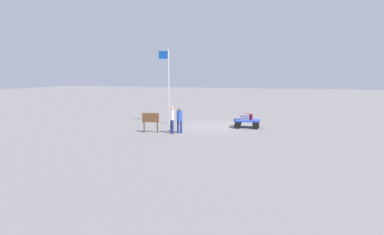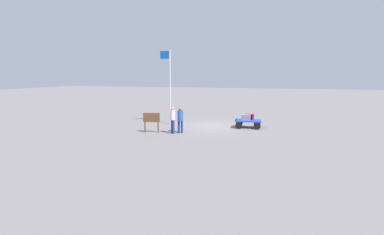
{
  "view_description": "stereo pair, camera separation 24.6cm",
  "coord_description": "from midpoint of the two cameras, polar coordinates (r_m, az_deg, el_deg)",
  "views": [
    {
      "loc": [
        -4.53,
        21.59,
        3.83
      ],
      "look_at": [
        -0.16,
        6.0,
        1.48
      ],
      "focal_mm": 28.43,
      "sensor_mm": 36.0,
      "label": 1
    },
    {
      "loc": [
        -4.77,
        21.52,
        3.83
      ],
      "look_at": [
        -0.16,
        6.0,
        1.48
      ],
      "focal_mm": 28.43,
      "sensor_mm": 36.0,
      "label": 2
    }
  ],
  "objects": [
    {
      "name": "suitcase_maroon",
      "position": [
        22.05,
        10.93,
        0.04
      ],
      "size": [
        0.6,
        0.49,
        0.34
      ],
      "color": "black",
      "rests_on": "luggage_cart"
    },
    {
      "name": "suitcase_dark",
      "position": [
        22.17,
        11.0,
        0.15
      ],
      "size": [
        0.66,
        0.47,
        0.39
      ],
      "color": "maroon",
      "rests_on": "luggage_cart"
    },
    {
      "name": "worker_lead",
      "position": [
        19.47,
        -3.28,
        -0.15
      ],
      "size": [
        0.43,
        0.43,
        1.74
      ],
      "color": "navy",
      "rests_on": "ground"
    },
    {
      "name": "signboard",
      "position": [
        19.95,
        -7.27,
        -0.34
      ],
      "size": [
        1.08,
        0.27,
        1.29
      ],
      "color": "#4C3319",
      "rests_on": "ground"
    },
    {
      "name": "ground_plane",
      "position": [
        22.38,
        4.29,
        -1.62
      ],
      "size": [
        120.0,
        120.0,
        0.0
      ],
      "primitive_type": "plane",
      "color": "slate"
    },
    {
      "name": "suitcase_grey",
      "position": [
        21.87,
        10.46,
        0.05
      ],
      "size": [
        0.65,
        0.44,
        0.38
      ],
      "color": "gray",
      "rests_on": "luggage_cart"
    },
    {
      "name": "luggage_cart",
      "position": [
        21.95,
        10.74,
        -0.83
      ],
      "size": [
        1.89,
        1.35,
        0.57
      ],
      "color": "blue",
      "rests_on": "ground"
    },
    {
      "name": "worker_trailing",
      "position": [
        19.63,
        -1.85,
        -0.09
      ],
      "size": [
        0.43,
        0.43,
        1.67
      ],
      "color": "navy",
      "rests_on": "ground"
    },
    {
      "name": "flagpole",
      "position": [
        23.15,
        -4.01,
        6.8
      ],
      "size": [
        0.84,
        0.1,
        5.6
      ],
      "color": "silver",
      "rests_on": "ground"
    }
  ]
}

